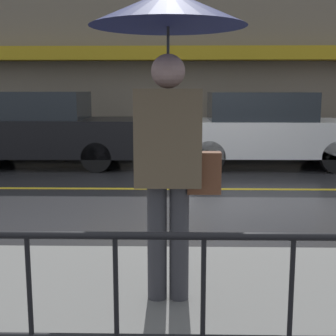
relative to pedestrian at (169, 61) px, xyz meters
The scene contains 9 objects.
ground_plane 4.91m from the pedestrian, 80.07° to the left, with size 80.00×80.00×0.00m, color #262628.
sidewalk_near 1.97m from the pedestrian, 13.90° to the right, with size 28.00×2.70×0.13m.
sidewalk_far 8.86m from the pedestrian, 84.82° to the left, with size 28.00×1.71×0.13m.
lane_marking 4.90m from the pedestrian, 80.07° to the left, with size 25.20×0.12×0.01m.
building_storefront 9.75m from the pedestrian, 85.35° to the left, with size 28.00×0.85×6.62m.
railing_foreground 1.90m from the pedestrian, 58.83° to the right, with size 12.00×0.04×0.92m.
pedestrian is the anchor object (origin of this frame).
car_black 7.52m from the pedestrian, 112.92° to the left, with size 4.09×1.75×1.62m.
car_white 7.21m from the pedestrian, 74.15° to the left, with size 4.15×1.71×1.61m.
Camera 1 is at (-0.72, -7.78, 1.67)m, focal length 50.00 mm.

